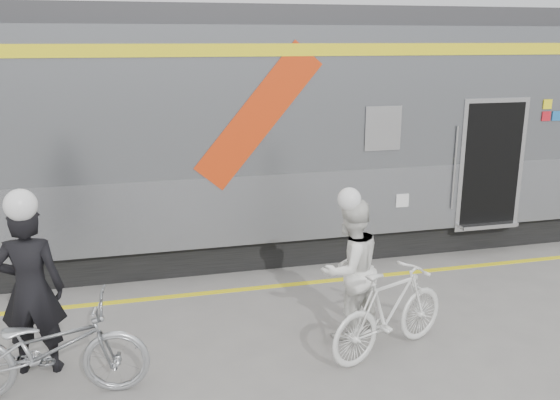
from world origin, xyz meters
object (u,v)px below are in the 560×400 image
object	(u,v)px
bicycle_right	(390,311)
man	(31,290)
bicycle_left	(48,348)
woman	(350,269)

from	to	relation	value
bicycle_right	man	bearing A→B (deg)	59.44
bicycle_left	woman	world-z (taller)	woman
woman	bicycle_right	bearing A→B (deg)	96.79
man	bicycle_left	bearing A→B (deg)	116.49
man	bicycle_left	xyz separation A→B (m)	(0.20, -0.55, -0.44)
man	woman	distance (m)	3.67
man	woman	size ratio (longest dim) A/B	1.11
bicycle_left	woman	bearing A→B (deg)	-75.44
man	bicycle_right	size ratio (longest dim) A/B	1.10
woman	bicycle_right	xyz separation A→B (m)	(0.30, -0.55, -0.35)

